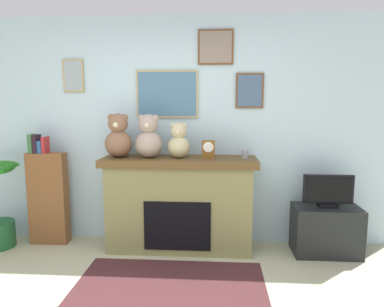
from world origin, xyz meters
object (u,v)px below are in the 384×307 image
(tv_stand, at_px, (326,230))
(candle_jar, at_px, (245,154))
(teddy_bear_grey, at_px, (179,142))
(television, at_px, (328,192))
(teddy_bear_tan, at_px, (118,138))
(mantel_clock, at_px, (208,149))
(bookshelf, at_px, (48,195))
(teddy_bear_brown, at_px, (149,138))
(fireplace, at_px, (180,203))

(tv_stand, height_order, candle_jar, candle_jar)
(teddy_bear_grey, bearing_deg, television, -1.14)
(tv_stand, xyz_separation_m, teddy_bear_tan, (-2.26, 0.03, 0.99))
(mantel_clock, bearing_deg, teddy_bear_tan, 179.95)
(bookshelf, xyz_separation_m, teddy_bear_brown, (1.21, -0.07, 0.68))
(tv_stand, relative_size, mantel_clock, 3.60)
(candle_jar, height_order, teddy_bear_grey, teddy_bear_grey)
(candle_jar, height_order, teddy_bear_brown, teddy_bear_brown)
(fireplace, height_order, bookshelf, bookshelf)
(candle_jar, distance_m, mantel_clock, 0.40)
(television, distance_m, teddy_bear_brown, 2.01)
(fireplace, distance_m, bookshelf, 1.54)
(tv_stand, bearing_deg, fireplace, 178.25)
(teddy_bear_brown, bearing_deg, tv_stand, -0.90)
(mantel_clock, xyz_separation_m, teddy_bear_tan, (-0.99, 0.00, 0.12))
(teddy_bear_brown, bearing_deg, teddy_bear_grey, 0.02)
(mantel_clock, distance_m, teddy_bear_grey, 0.33)
(television, height_order, teddy_bear_tan, teddy_bear_tan)
(candle_jar, bearing_deg, teddy_bear_tan, -179.97)
(candle_jar, relative_size, teddy_bear_tan, 0.20)
(fireplace, bearing_deg, bookshelf, 178.09)
(teddy_bear_tan, bearing_deg, television, -0.80)
(bookshelf, relative_size, television, 2.42)
(tv_stand, height_order, television, television)
(teddy_bear_tan, distance_m, teddy_bear_brown, 0.33)
(mantel_clock, relative_size, teddy_bear_tan, 0.40)
(fireplace, bearing_deg, television, -1.79)
(television, height_order, teddy_bear_brown, teddy_bear_brown)
(candle_jar, xyz_separation_m, teddy_bear_tan, (-1.38, -0.00, 0.17))
(fireplace, relative_size, bookshelf, 1.32)
(teddy_bear_brown, height_order, teddy_bear_grey, teddy_bear_brown)
(teddy_bear_brown, bearing_deg, candle_jar, 0.03)
(mantel_clock, bearing_deg, teddy_bear_brown, 179.93)
(fireplace, xyz_separation_m, television, (1.60, -0.05, 0.17))
(teddy_bear_tan, bearing_deg, teddy_bear_grey, 0.01)
(bookshelf, xyz_separation_m, teddy_bear_grey, (1.54, -0.07, 0.64))
(television, height_order, mantel_clock, mantel_clock)
(bookshelf, xyz_separation_m, candle_jar, (2.25, -0.07, 0.51))
(television, xyz_separation_m, teddy_bear_brown, (-1.93, 0.03, 0.56))
(candle_jar, bearing_deg, mantel_clock, -179.79)
(television, bearing_deg, teddy_bear_tan, 179.20)
(teddy_bear_tan, bearing_deg, tv_stand, -0.77)
(teddy_bear_tan, bearing_deg, mantel_clock, -0.05)
(tv_stand, bearing_deg, television, -90.00)
(fireplace, distance_m, candle_jar, 0.91)
(mantel_clock, relative_size, teddy_bear_grey, 0.50)
(television, xyz_separation_m, candle_jar, (-0.88, 0.03, 0.39))
(television, height_order, teddy_bear_grey, teddy_bear_grey)
(teddy_bear_grey, bearing_deg, teddy_bear_tan, -179.99)
(candle_jar, bearing_deg, fireplace, 178.57)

